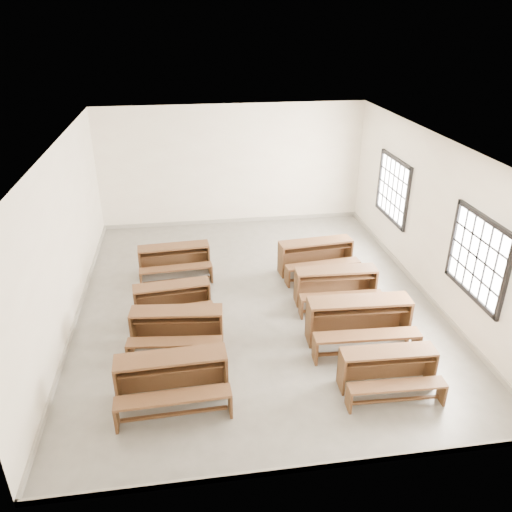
{
  "coord_description": "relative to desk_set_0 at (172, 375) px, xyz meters",
  "views": [
    {
      "loc": [
        -1.27,
        -8.59,
        5.26
      ],
      "look_at": [
        0.0,
        0.0,
        1.0
      ],
      "focal_mm": 35.0,
      "sensor_mm": 36.0,
      "label": 1
    }
  ],
  "objects": [
    {
      "name": "desk_set_3",
      "position": [
        0.04,
        3.98,
        -0.03
      ],
      "size": [
        1.59,
        0.9,
        0.69
      ],
      "rotation": [
        0.0,
        0.0,
        0.07
      ],
      "color": "brown",
      "rests_on": "ground"
    },
    {
      "name": "desk_set_5",
      "position": [
        3.22,
        1.02,
        0.04
      ],
      "size": [
        1.83,
        1.01,
        0.8
      ],
      "rotation": [
        0.0,
        0.0,
        -0.05
      ],
      "color": "brown",
      "rests_on": "ground"
    },
    {
      "name": "desk_set_4",
      "position": [
        3.26,
        -0.23,
        -0.05
      ],
      "size": [
        1.49,
        0.81,
        0.66
      ],
      "rotation": [
        0.0,
        0.0,
        -0.04
      ],
      "color": "brown",
      "rests_on": "ground"
    },
    {
      "name": "desk_set_1",
      "position": [
        0.08,
        1.32,
        -0.02
      ],
      "size": [
        1.65,
        0.98,
        0.71
      ],
      "rotation": [
        0.0,
        0.0,
        -0.11
      ],
      "color": "brown",
      "rests_on": "ground"
    },
    {
      "name": "desk_set_0",
      "position": [
        0.0,
        0.0,
        0.0
      ],
      "size": [
        1.67,
        0.91,
        0.74
      ],
      "rotation": [
        0.0,
        0.0,
        0.03
      ],
      "color": "brown",
      "rests_on": "ground"
    },
    {
      "name": "desk_set_7",
      "position": [
        3.15,
        3.68,
        -0.0
      ],
      "size": [
        1.71,
        1.0,
        0.73
      ],
      "rotation": [
        0.0,
        0.0,
        0.1
      ],
      "color": "brown",
      "rests_on": "ground"
    },
    {
      "name": "desk_set_2",
      "position": [
        -0.0,
        2.34,
        -0.05
      ],
      "size": [
        1.5,
        0.88,
        0.64
      ],
      "rotation": [
        0.0,
        0.0,
        0.1
      ],
      "color": "brown",
      "rests_on": "ground"
    },
    {
      "name": "desk_set_6",
      "position": [
        3.21,
        2.35,
        -0.01
      ],
      "size": [
        1.63,
        0.89,
        0.72
      ],
      "rotation": [
        0.0,
        0.0,
        -0.04
      ],
      "color": "brown",
      "rests_on": "ground"
    },
    {
      "name": "room",
      "position": [
        1.74,
        2.64,
        1.71
      ],
      "size": [
        8.5,
        8.5,
        3.2
      ],
      "color": "gray",
      "rests_on": "ground"
    }
  ]
}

